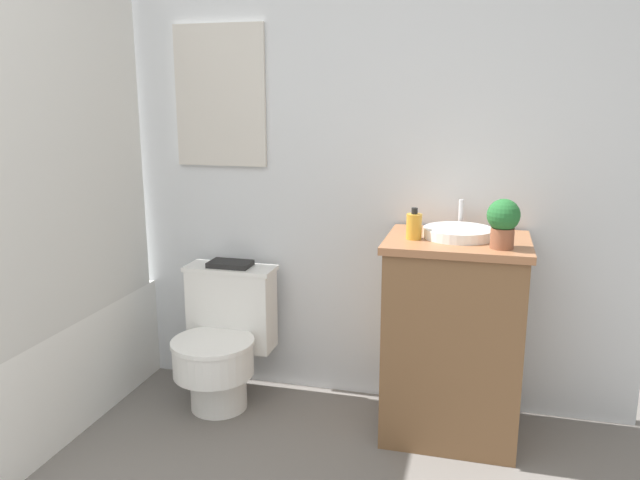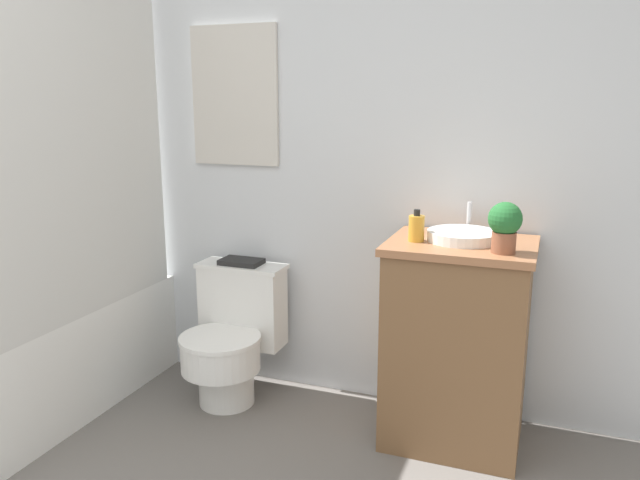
{
  "view_description": "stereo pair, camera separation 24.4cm",
  "coord_description": "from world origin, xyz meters",
  "px_view_note": "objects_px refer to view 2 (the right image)",
  "views": [
    {
      "loc": [
        1.0,
        -0.55,
        1.4
      ],
      "look_at": [
        0.39,
        1.75,
        0.86
      ],
      "focal_mm": 35.0,
      "sensor_mm": 36.0,
      "label": 1
    },
    {
      "loc": [
        1.23,
        -0.47,
        1.4
      ],
      "look_at": [
        0.39,
        1.75,
        0.86
      ],
      "focal_mm": 35.0,
      "sensor_mm": 36.0,
      "label": 2
    }
  ],
  "objects_px": {
    "soap_bottle": "(416,228)",
    "sink": "(463,236)",
    "potted_plant": "(505,225)",
    "book_on_tank": "(241,262)",
    "toilet": "(232,337)"
  },
  "relations": [
    {
      "from": "sink",
      "to": "potted_plant",
      "type": "relative_size",
      "value": 1.68
    },
    {
      "from": "soap_bottle",
      "to": "sink",
      "type": "bearing_deg",
      "value": 22.69
    },
    {
      "from": "sink",
      "to": "toilet",
      "type": "bearing_deg",
      "value": -178.92
    },
    {
      "from": "sink",
      "to": "soap_bottle",
      "type": "height_order",
      "value": "sink"
    },
    {
      "from": "sink",
      "to": "soap_bottle",
      "type": "xyz_separation_m",
      "value": [
        -0.17,
        -0.07,
        0.03
      ]
    },
    {
      "from": "toilet",
      "to": "soap_bottle",
      "type": "distance_m",
      "value": 1.06
    },
    {
      "from": "toilet",
      "to": "soap_bottle",
      "type": "relative_size",
      "value": 4.96
    },
    {
      "from": "toilet",
      "to": "book_on_tank",
      "type": "xyz_separation_m",
      "value": [
        0.0,
        0.12,
        0.34
      ]
    },
    {
      "from": "book_on_tank",
      "to": "potted_plant",
      "type": "bearing_deg",
      "value": -11.38
    },
    {
      "from": "soap_bottle",
      "to": "potted_plant",
      "type": "distance_m",
      "value": 0.35
    },
    {
      "from": "potted_plant",
      "to": "book_on_tank",
      "type": "bearing_deg",
      "value": 168.62
    },
    {
      "from": "toilet",
      "to": "soap_bottle",
      "type": "bearing_deg",
      "value": -3.44
    },
    {
      "from": "soap_bottle",
      "to": "book_on_tank",
      "type": "distance_m",
      "value": 0.92
    },
    {
      "from": "potted_plant",
      "to": "book_on_tank",
      "type": "relative_size",
      "value": 0.95
    },
    {
      "from": "toilet",
      "to": "sink",
      "type": "distance_m",
      "value": 1.18
    }
  ]
}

